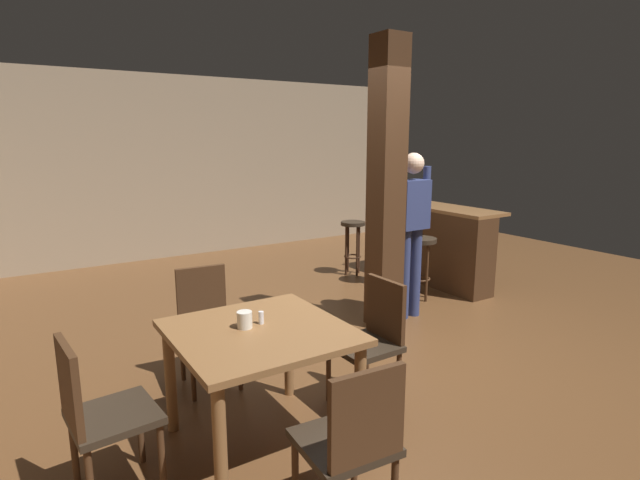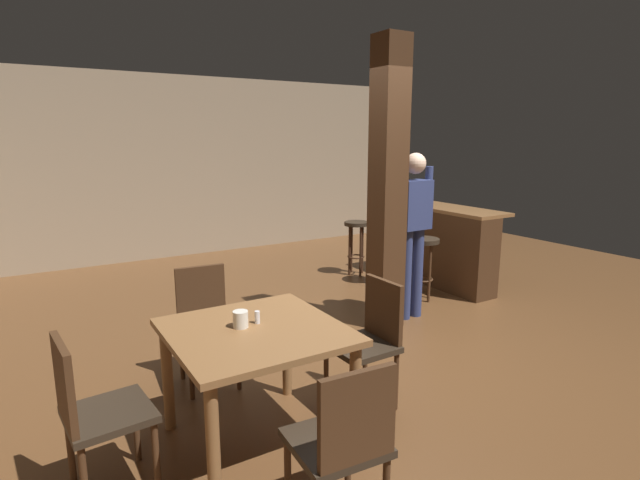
{
  "view_description": "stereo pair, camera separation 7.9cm",
  "coord_description": "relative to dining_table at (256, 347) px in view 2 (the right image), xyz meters",
  "views": [
    {
      "loc": [
        -2.85,
        -3.35,
        1.88
      ],
      "look_at": [
        -0.61,
        0.2,
        1.01
      ],
      "focal_mm": 28.0,
      "sensor_mm": 36.0,
      "label": 1
    },
    {
      "loc": [
        -2.78,
        -3.39,
        1.88
      ],
      "look_at": [
        -0.61,
        0.2,
        1.01
      ],
      "focal_mm": 28.0,
      "sensor_mm": 36.0,
      "label": 2
    }
  ],
  "objects": [
    {
      "name": "ground_plane",
      "position": [
        1.65,
        0.78,
        -0.63
      ],
      "size": [
        10.8,
        10.8,
        0.0
      ],
      "primitive_type": "plane",
      "color": "brown"
    },
    {
      "name": "wall_back",
      "position": [
        1.65,
        5.28,
        0.77
      ],
      "size": [
        8.0,
        0.1,
        2.8
      ],
      "primitive_type": "cube",
      "color": "gray",
      "rests_on": "ground_plane"
    },
    {
      "name": "pillar",
      "position": [
        1.93,
        1.17,
        0.77
      ],
      "size": [
        0.28,
        0.28,
        2.8
      ],
      "primitive_type": "cube",
      "color": "#422816",
      "rests_on": "ground_plane"
    },
    {
      "name": "dining_table",
      "position": [
        0.0,
        0.0,
        0.0
      ],
      "size": [
        1.0,
        1.0,
        0.75
      ],
      "color": "brown",
      "rests_on": "ground_plane"
    },
    {
      "name": "chair_west",
      "position": [
        -0.92,
        -0.01,
        -0.13
      ],
      "size": [
        0.46,
        0.46,
        0.89
      ],
      "color": "#2D2319",
      "rests_on": "ground_plane"
    },
    {
      "name": "chair_south",
      "position": [
        0.03,
        -0.91,
        -0.13
      ],
      "size": [
        0.45,
        0.45,
        0.89
      ],
      "color": "#2D2319",
      "rests_on": "ground_plane"
    },
    {
      "name": "chair_east",
      "position": [
        0.87,
        0.01,
        -0.13
      ],
      "size": [
        0.43,
        0.43,
        0.89
      ],
      "color": "#2D2319",
      "rests_on": "ground_plane"
    },
    {
      "name": "chair_north",
      "position": [
        -0.01,
        0.93,
        -0.13
      ],
      "size": [
        0.46,
        0.46,
        0.89
      ],
      "color": "#2D2319",
      "rests_on": "ground_plane"
    },
    {
      "name": "napkin_cup",
      "position": [
        -0.07,
        0.07,
        0.17
      ],
      "size": [
        0.09,
        0.09,
        0.1
      ],
      "primitive_type": "cylinder",
      "color": "silver",
      "rests_on": "dining_table"
    },
    {
      "name": "salt_shaker",
      "position": [
        0.05,
        0.07,
        0.16
      ],
      "size": [
        0.03,
        0.03,
        0.08
      ],
      "primitive_type": "cylinder",
      "color": "silver",
      "rests_on": "dining_table"
    },
    {
      "name": "standing_person",
      "position": [
        2.29,
        1.19,
        0.37
      ],
      "size": [
        0.47,
        0.22,
        1.72
      ],
      "color": "navy",
      "rests_on": "ground_plane"
    },
    {
      "name": "bar_counter",
      "position": [
        3.42,
        2.0,
        -0.12
      ],
      "size": [
        0.56,
        1.76,
        1.0
      ],
      "color": "brown",
      "rests_on": "ground_plane"
    },
    {
      "name": "bar_stool_near",
      "position": [
        2.8,
        1.56,
        -0.08
      ],
      "size": [
        0.36,
        0.36,
        0.73
      ],
      "color": "#2D2319",
      "rests_on": "ground_plane"
    },
    {
      "name": "bar_stool_mid",
      "position": [
        2.83,
        2.29,
        -0.08
      ],
      "size": [
        0.36,
        0.36,
        0.73
      ],
      "color": "#2D2319",
      "rests_on": "ground_plane"
    },
    {
      "name": "bar_stool_far",
      "position": [
        2.78,
        2.87,
        -0.08
      ],
      "size": [
        0.33,
        0.33,
        0.74
      ],
      "color": "#2D2319",
      "rests_on": "ground_plane"
    }
  ]
}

